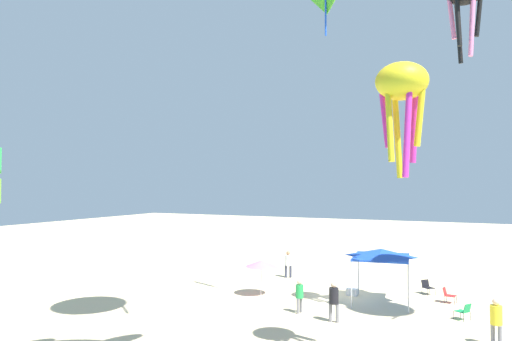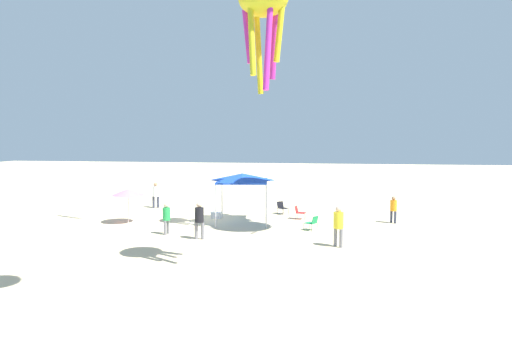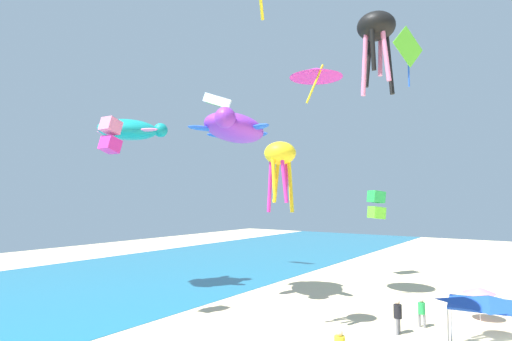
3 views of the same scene
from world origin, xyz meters
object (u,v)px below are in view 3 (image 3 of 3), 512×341
(kite_parafoil_white, at_px, (217,101))
(kite_turtle_teal, at_px, (130,130))
(kite_box_pink, at_px, (110,135))
(person_by_tent, at_px, (398,314))
(kite_delta_magenta, at_px, (316,73))
(kite_box_green, at_px, (376,205))
(beach_umbrella, at_px, (478,290))
(kite_turtle_purple, at_px, (234,128))
(kite_octopus_black, at_px, (376,31))
(kite_octopus_yellow, at_px, (280,157))
(canopy_tent, at_px, (489,301))
(kite_diamond_lime, at_px, (408,49))
(person_kite_handler, at_px, (422,310))

(kite_parafoil_white, bearing_deg, kite_turtle_teal, -101.30)
(kite_box_pink, bearing_deg, person_by_tent, -153.89)
(kite_delta_magenta, bearing_deg, kite_box_green, -23.28)
(kite_delta_magenta, bearing_deg, beach_umbrella, -101.06)
(kite_turtle_purple, relative_size, kite_octopus_black, 1.96)
(person_by_tent, bearing_deg, kite_octopus_yellow, 128.83)
(beach_umbrella, bearing_deg, canopy_tent, -169.83)
(kite_box_pink, bearing_deg, kite_octopus_yellow, -158.21)
(kite_turtle_teal, bearing_deg, kite_parafoil_white, 33.13)
(kite_octopus_yellow, xyz_separation_m, kite_diamond_lime, (4.52, -5.93, 6.33))
(person_kite_handler, bearing_deg, kite_diamond_lime, 101.88)
(kite_box_pink, distance_m, kite_octopus_black, 15.99)
(person_kite_handler, height_order, kite_octopus_black, kite_octopus_black)
(beach_umbrella, bearing_deg, kite_octopus_yellow, 137.38)
(kite_octopus_yellow, relative_size, kite_octopus_black, 1.06)
(beach_umbrella, xyz_separation_m, kite_octopus_yellow, (-9.24, 8.51, 7.91))
(kite_parafoil_white, relative_size, kite_box_green, 1.20)
(person_by_tent, distance_m, kite_diamond_lime, 15.01)
(beach_umbrella, relative_size, kite_octopus_black, 0.56)
(kite_octopus_black, relative_size, kite_turtle_teal, 0.62)
(kite_box_pink, height_order, kite_delta_magenta, kite_delta_magenta)
(kite_turtle_purple, bearing_deg, person_by_tent, 60.81)
(canopy_tent, height_order, kite_box_green, kite_box_green)
(person_kite_handler, distance_m, kite_diamond_lime, 15.18)
(kite_box_pink, distance_m, kite_parafoil_white, 19.45)
(kite_octopus_yellow, height_order, kite_delta_magenta, kite_delta_magenta)
(kite_diamond_lime, xyz_separation_m, kite_octopus_black, (-6.34, -0.24, -1.20))
(kite_parafoil_white, bearing_deg, canopy_tent, -34.25)
(kite_box_green, bearing_deg, person_by_tent, -31.73)
(beach_umbrella, xyz_separation_m, kite_octopus_black, (-11.07, 2.33, 13.03))
(kite_octopus_yellow, height_order, kite_turtle_teal, kite_turtle_teal)
(person_kite_handler, relative_size, kite_diamond_lime, 0.45)
(person_by_tent, height_order, kite_turtle_teal, kite_turtle_teal)
(canopy_tent, xyz_separation_m, kite_octopus_black, (-4.43, 3.52, 12.20))
(kite_box_green, bearing_deg, kite_octopus_black, -34.74)
(kite_box_green, bearing_deg, kite_octopus_yellow, -50.13)
(person_kite_handler, relative_size, kite_turtle_purple, 0.23)
(person_by_tent, relative_size, person_kite_handler, 1.13)
(beach_umbrella, relative_size, kite_turtle_teal, 0.35)
(canopy_tent, xyz_separation_m, person_by_tent, (1.33, 4.55, -1.58))
(person_by_tent, bearing_deg, kite_parafoil_white, 68.49)
(kite_octopus_yellow, bearing_deg, canopy_tent, 110.26)
(kite_turtle_purple, bearing_deg, kite_turtle_teal, -99.61)
(kite_box_pink, bearing_deg, kite_turtle_purple, -109.97)
(person_kite_handler, distance_m, kite_turtle_teal, 24.82)
(kite_turtle_purple, xyz_separation_m, kite_diamond_lime, (0.20, -12.64, 3.36))
(person_by_tent, distance_m, person_kite_handler, 2.16)
(beach_umbrella, distance_m, person_kite_handler, 4.28)
(person_by_tent, xyz_separation_m, kite_delta_magenta, (3.23, 6.43, 15.57))
(kite_diamond_lime, bearing_deg, kite_box_green, -135.68)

